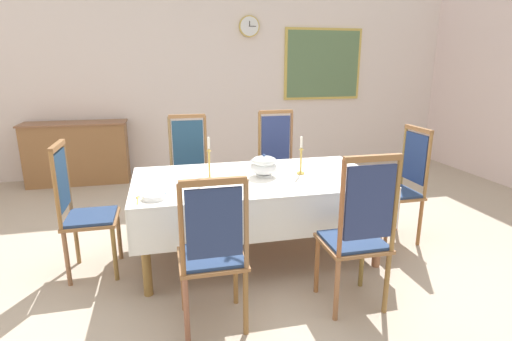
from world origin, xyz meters
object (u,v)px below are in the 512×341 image
at_px(spoon_secondary, 370,183).
at_px(candlestick_east, 301,159).
at_px(chair_south_a, 213,251).
at_px(mounted_clock, 249,26).
at_px(bowl_far_left, 260,162).
at_px(sideboard, 78,153).
at_px(framed_painting, 323,64).
at_px(chair_south_b, 358,232).
at_px(candlestick_west, 209,163).
at_px(bowl_near_right, 358,184).
at_px(dining_table, 256,185).
at_px(chair_north_a, 190,169).
at_px(soup_tureen, 264,166).
at_px(spoon_primary, 138,198).
at_px(chair_north_b, 278,163).
at_px(chair_head_west, 82,208).
at_px(bowl_near_left, 154,196).
at_px(chair_head_east, 402,184).

bearing_deg(spoon_secondary, candlestick_east, 142.87).
distance_m(chair_south_a, candlestick_east, 1.39).
relative_size(chair_south_a, mounted_clock, 3.39).
relative_size(chair_south_a, bowl_far_left, 5.86).
xyz_separation_m(sideboard, framed_painting, (3.90, 0.25, 1.25)).
height_order(chair_south_b, candlestick_west, chair_south_b).
bearing_deg(bowl_near_right, candlestick_east, 126.18).
bearing_deg(spoon_secondary, bowl_far_left, 136.00).
bearing_deg(mounted_clock, dining_table, -101.36).
xyz_separation_m(chair_south_a, chair_north_a, (0.00, 1.97, 0.03)).
height_order(bowl_near_right, sideboard, sideboard).
distance_m(candlestick_west, bowl_near_right, 1.26).
bearing_deg(chair_south_b, mounted_clock, 88.27).
relative_size(soup_tureen, spoon_primary, 1.41).
distance_m(candlestick_east, bowl_far_left, 0.54).
height_order(chair_north_b, framed_painting, framed_painting).
xyz_separation_m(spoon_primary, spoon_secondary, (1.88, -0.06, 0.00)).
bearing_deg(sideboard, chair_north_a, 129.21).
relative_size(chair_south_b, spoon_secondary, 6.60).
bearing_deg(sideboard, chair_head_west, 100.99).
height_order(chair_south_a, framed_painting, framed_painting).
relative_size(sideboard, framed_painting, 1.08).
height_order(chair_head_west, spoon_secondary, chair_head_west).
bearing_deg(spoon_secondary, mounted_clock, 100.06).
relative_size(chair_head_west, mounted_clock, 3.51).
distance_m(bowl_near_right, spoon_secondary, 0.13).
distance_m(soup_tureen, candlestick_west, 0.49).
bearing_deg(framed_painting, bowl_near_left, -128.35).
height_order(soup_tureen, bowl_near_left, soup_tureen).
bearing_deg(candlestick_west, chair_head_east, 0.00).
bearing_deg(chair_head_west, chair_head_east, 90.00).
bearing_deg(bowl_far_left, candlestick_east, -58.13).
bearing_deg(framed_painting, bowl_near_right, -107.59).
relative_size(chair_north_b, sideboard, 0.84).
relative_size(spoon_secondary, mounted_clock, 0.55).
bearing_deg(chair_north_a, sideboard, -50.79).
distance_m(candlestick_west, framed_painting, 3.92).
bearing_deg(bowl_near_right, bowl_far_left, 124.11).
bearing_deg(chair_north_b, chair_north_a, 0.07).
bearing_deg(bowl_near_right, chair_north_b, 100.05).
bearing_deg(spoon_secondary, framed_painting, 79.99).
height_order(dining_table, chair_north_b, chair_north_b).
height_order(candlestick_west, bowl_near_left, candlestick_west).
xyz_separation_m(spoon_secondary, mounted_clock, (-0.26, 3.51, 1.52)).
bearing_deg(dining_table, chair_head_east, 0.00).
bearing_deg(spoon_primary, chair_south_b, -23.37).
height_order(bowl_near_left, bowl_near_right, bowl_near_left).
xyz_separation_m(candlestick_west, framed_painting, (2.29, 3.08, 0.80)).
height_order(dining_table, bowl_near_right, bowl_near_right).
height_order(chair_head_west, candlestick_west, same).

